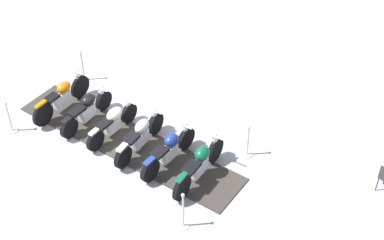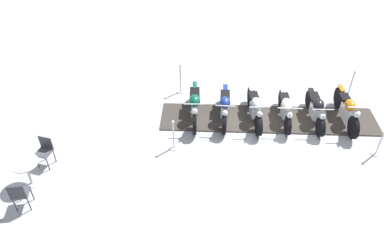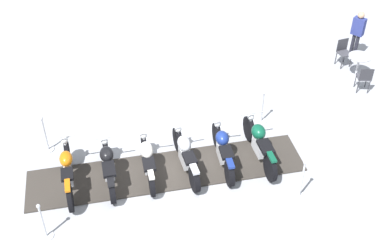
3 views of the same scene
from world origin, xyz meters
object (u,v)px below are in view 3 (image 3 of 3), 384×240
bystander_person (358,31)px  motorcycle_cream (147,159)px  motorcycle_chrome (185,154)px  cafe_chair_across_table (344,51)px  cafe_chair_near_table (364,77)px  stanchion_left_front (301,184)px  cafe_table (359,61)px  motorcycle_forest (259,142)px  motorcycle_navy (223,149)px  stanchion_left_rear (44,226)px  stanchion_right_rear (46,139)px  stanchion_right_front (262,112)px  motorcycle_copper (68,169)px  motorcycle_black (108,165)px

bystander_person → motorcycle_cream: bearing=-9.5°
motorcycle_chrome → cafe_chair_across_table: (-3.97, -6.10, 0.04)m
cafe_chair_near_table → bystander_person: 2.14m
stanchion_left_front → cafe_table: stanchion_left_front is taller
motorcycle_forest → motorcycle_navy: size_ratio=1.03×
motorcycle_chrome → stanchion_left_rear: bearing=109.2°
cafe_table → stanchion_right_rear: bearing=34.0°
stanchion_right_front → bystander_person: size_ratio=0.61×
motorcycle_navy → stanchion_right_front: 2.14m
motorcycle_navy → cafe_chair_near_table: 5.60m
cafe_table → cafe_chair_near_table: cafe_chair_near_table is taller
motorcycle_navy → cafe_chair_near_table: size_ratio=2.31×
motorcycle_copper → stanchion_left_front: 5.67m
motorcycle_chrome → motorcycle_navy: bearing=-94.7°
motorcycle_forest → motorcycle_chrome: (1.78, 0.82, -0.05)m
motorcycle_cream → bystander_person: 8.82m
motorcycle_chrome → stanchion_right_rear: size_ratio=1.78×
motorcycle_black → bystander_person: bearing=-65.3°
stanchion_right_rear → motorcycle_forest: bearing=-170.3°
motorcycle_cream → cafe_chair_across_table: bearing=-61.3°
motorcycle_forest → cafe_table: 5.31m
motorcycle_chrome → bystander_person: bystander_person is taller
stanchion_right_front → cafe_table: (-2.74, -3.03, 0.24)m
stanchion_right_front → cafe_chair_across_table: stanchion_right_front is taller
stanchion_left_front → motorcycle_chrome: bearing=-6.5°
stanchion_right_rear → cafe_chair_near_table: stanchion_right_rear is taller
motorcycle_forest → stanchion_right_rear: 5.65m
motorcycle_chrome → stanchion_right_front: (-1.68, -2.39, -0.14)m
stanchion_right_front → cafe_chair_across_table: 4.36m
motorcycle_copper → bystander_person: bearing=-67.7°
stanchion_left_front → cafe_chair_across_table: bearing=-99.1°
stanchion_right_rear → bystander_person: 10.63m
motorcycle_chrome → motorcycle_cream: 0.98m
stanchion_right_rear → stanchion_right_front: stanchion_right_rear is taller
motorcycle_black → stanchion_right_rear: stanchion_right_rear is taller
motorcycle_navy → stanchion_right_rear: bearing=73.9°
cafe_chair_across_table → bystander_person: size_ratio=0.54×
motorcycle_chrome → motorcycle_black: (1.77, 0.82, 0.00)m
stanchion_left_rear → cafe_chair_near_table: (-7.12, -7.47, 0.18)m
motorcycle_copper → cafe_chair_near_table: bearing=-77.3°
stanchion_left_front → stanchion_left_rear: bearing=24.7°
motorcycle_cream → cafe_chair_across_table: (-4.85, -6.50, 0.03)m
stanchion_left_rear → cafe_chair_near_table: 10.32m
motorcycle_black → stanchion_right_front: (-3.46, -3.21, -0.15)m
motorcycle_chrome → stanchion_right_front: bearing=-64.4°
motorcycle_black → cafe_table: size_ratio=2.45×
motorcycle_forest → motorcycle_cream: size_ratio=1.11×
motorcycle_black → motorcycle_chrome: bearing=-91.2°
motorcycle_forest → motorcycle_black: motorcycle_forest is taller
motorcycle_black → stanchion_left_front: stanchion_left_front is taller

